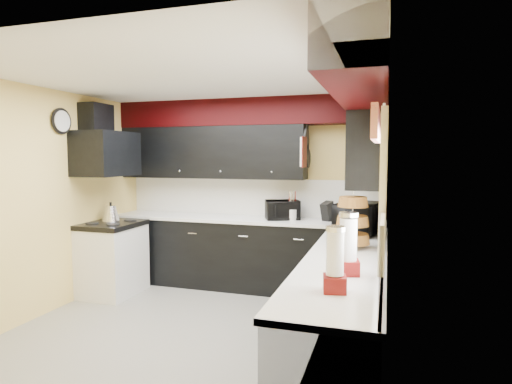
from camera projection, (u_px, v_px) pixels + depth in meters
ground at (196, 331)px, 4.30m from camera, size 3.60×3.60×0.00m
wall_back at (251, 192)px, 5.91m from camera, size 3.60×0.06×2.50m
wall_right at (386, 215)px, 3.66m from camera, size 0.06×3.60×2.50m
wall_left at (46, 202)px, 4.72m from camera, size 0.06×3.60×2.50m
ceiling at (193, 78)px, 4.09m from camera, size 3.60×3.60×0.06m
cab_back at (244, 254)px, 5.69m from camera, size 3.60×0.60×0.90m
cab_right at (345, 314)px, 3.53m from camera, size 0.60×3.00×0.90m
counter_back at (244, 219)px, 5.65m from camera, size 3.62×0.64×0.04m
counter_right at (346, 258)px, 3.49m from camera, size 0.64×3.02×0.04m
splash_back at (250, 197)px, 5.90m from camera, size 3.60×0.02×0.50m
splash_right at (384, 222)px, 3.67m from camera, size 0.02×3.60×0.50m
upper_back at (212, 153)px, 5.84m from camera, size 2.60×0.35×0.70m
upper_right at (370, 152)px, 4.53m from camera, size 0.35×1.80×0.70m
soffit_back at (246, 113)px, 5.64m from camera, size 3.60×0.36×0.35m
soffit_right at (366, 85)px, 3.45m from camera, size 0.36×3.24×0.35m
stove at (113, 261)px, 5.42m from camera, size 0.60×0.75×0.86m
cooktop at (112, 225)px, 5.38m from camera, size 0.62×0.77×0.06m
hood at (106, 154)px, 5.32m from camera, size 0.50×0.78×0.55m
hood_duct at (96, 120)px, 5.32m from camera, size 0.24×0.40×0.40m
window at (384, 187)px, 2.79m from camera, size 0.03×0.86×0.96m
valance at (376, 126)px, 2.77m from camera, size 0.04×0.88×0.20m
pan_top at (306, 136)px, 5.36m from camera, size 0.03×0.22×0.40m
pan_mid at (304, 156)px, 5.26m from camera, size 0.03×0.28×0.46m
pan_low at (308, 159)px, 5.51m from camera, size 0.03×0.24×0.42m
cut_board at (303, 152)px, 5.14m from camera, size 0.03×0.26×0.35m
baskets at (353, 221)px, 3.80m from camera, size 0.27×0.27×0.50m
clock at (61, 121)px, 4.88m from camera, size 0.03×0.30×0.30m
deco_plate at (385, 91)px, 3.25m from camera, size 0.03×0.24×0.24m
toaster_oven at (282, 210)px, 5.49m from camera, size 0.53×0.49×0.24m
microwave at (358, 218)px, 4.49m from camera, size 0.51×0.65×0.32m
utensil_crock at (292, 215)px, 5.42m from camera, size 0.15×0.15×0.14m
knife_block at (328, 212)px, 5.35m from camera, size 0.16×0.18×0.24m
kettle at (111, 213)px, 5.50m from camera, size 0.23×0.23×0.19m
dispenser_a at (348, 245)px, 2.93m from camera, size 0.18×0.18×0.41m
dispenser_b at (335, 262)px, 2.55m from camera, size 0.16×0.16×0.37m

